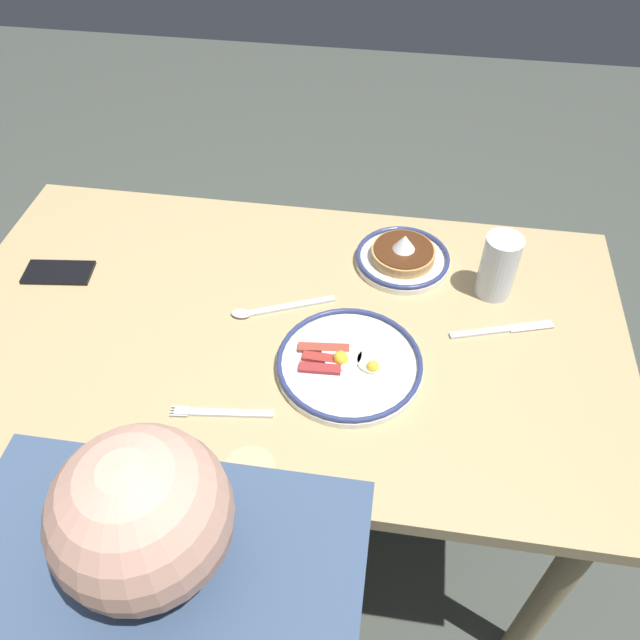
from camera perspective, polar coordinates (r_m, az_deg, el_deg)
ground_plane at (r=1.88m, az=-2.37°, el=-16.08°), size 6.00×6.00×0.00m
dining_table at (r=1.33m, az=-3.22°, el=-3.11°), size 1.36×0.77×0.75m
plate_near_main at (r=1.39m, az=7.47°, el=5.70°), size 0.21×0.21×0.08m
plate_center_pancakes at (r=1.18m, az=2.64°, el=-3.91°), size 0.27×0.27×0.04m
drinking_glass at (r=1.34m, az=15.72°, el=4.45°), size 0.07×0.07×0.14m
cell_phone at (r=1.48m, az=-22.50°, el=3.99°), size 0.15×0.09×0.01m
fork_near at (r=1.14m, az=-8.89°, el=-8.26°), size 0.18×0.04×0.01m
butter_knife at (r=1.30m, az=16.05°, el=-0.85°), size 0.21×0.08×0.01m
tea_spoon at (r=1.29m, az=-4.71°, el=0.98°), size 0.20×0.09×0.01m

